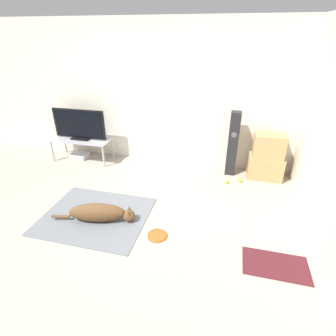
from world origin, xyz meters
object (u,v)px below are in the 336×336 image
at_px(tv, 79,125).
at_px(tennis_ball_near_speaker, 227,182).
at_px(floor_speaker, 233,144).
at_px(tv_stand, 82,141).
at_px(cardboard_box_lower, 265,167).
at_px(dog, 100,213).
at_px(tennis_ball_by_boxes, 240,180).
at_px(frisbee, 157,235).
at_px(cardboard_box_upper, 269,146).
at_px(game_console, 79,156).

bearing_deg(tv, tennis_ball_near_speaker, -6.02).
height_order(floor_speaker, tv, floor_speaker).
bearing_deg(tv_stand, cardboard_box_lower, 1.58).
xyz_separation_m(floor_speaker, tv, (-2.89, -0.10, 0.15)).
height_order(dog, tennis_ball_by_boxes, dog).
bearing_deg(floor_speaker, dog, -132.10).
distance_m(frisbee, cardboard_box_upper, 2.46).
height_order(dog, game_console, dog).
relative_size(frisbee, tennis_ball_near_speaker, 3.78).
relative_size(cardboard_box_lower, tv, 0.55).
distance_m(cardboard_box_lower, floor_speaker, 0.70).
relative_size(dog, tv, 1.06).
bearing_deg(tv, floor_speaker, 1.92).
bearing_deg(dog, tv_stand, 125.56).
bearing_deg(cardboard_box_upper, dog, -141.00).
distance_m(dog, tennis_ball_by_boxes, 2.41).
bearing_deg(tennis_ball_near_speaker, floor_speaker, 85.80).
bearing_deg(cardboard_box_lower, tennis_ball_by_boxes, -144.63).
height_order(tv_stand, tennis_ball_near_speaker, tv_stand).
relative_size(frisbee, cardboard_box_upper, 0.50).
relative_size(tv_stand, game_console, 3.33).
distance_m(dog, game_console, 2.24).
height_order(cardboard_box_upper, tennis_ball_near_speaker, cardboard_box_upper).
xyz_separation_m(frisbee, cardboard_box_upper, (1.42, 1.93, 0.59)).
height_order(cardboard_box_lower, game_console, cardboard_box_lower).
xyz_separation_m(tv_stand, tennis_ball_by_boxes, (3.08, -0.19, -0.36)).
height_order(cardboard_box_lower, tv_stand, tv_stand).
height_order(cardboard_box_lower, tv, tv).
bearing_deg(cardboard_box_upper, floor_speaker, 179.05).
relative_size(cardboard_box_lower, tennis_ball_near_speaker, 8.81).
relative_size(cardboard_box_upper, tennis_ball_by_boxes, 7.63).
height_order(cardboard_box_upper, tv, tv).
xyz_separation_m(frisbee, tennis_ball_near_speaker, (0.79, 1.54, 0.02)).
xyz_separation_m(dog, cardboard_box_lower, (2.25, 1.83, 0.06)).
bearing_deg(cardboard_box_upper, tv, -178.57).
distance_m(dog, cardboard_box_lower, 2.90).
relative_size(frisbee, floor_speaker, 0.22).
xyz_separation_m(cardboard_box_upper, tv_stand, (-3.49, -0.09, -0.21)).
height_order(tennis_ball_near_speaker, game_console, game_console).
xyz_separation_m(tennis_ball_by_boxes, tennis_ball_near_speaker, (-0.22, -0.11, 0.00)).
relative_size(floor_speaker, tv_stand, 0.99).
bearing_deg(tv, tennis_ball_by_boxes, -3.55).
distance_m(cardboard_box_upper, tv, 3.49).
height_order(tv, tennis_ball_by_boxes, tv).
bearing_deg(tennis_ball_near_speaker, frisbee, -117.27).
distance_m(cardboard_box_upper, floor_speaker, 0.60).
height_order(frisbee, tennis_ball_near_speaker, tennis_ball_near_speaker).
bearing_deg(tv, cardboard_box_lower, 1.53).
relative_size(floor_speaker, tennis_ball_near_speaker, 17.34).
distance_m(cardboard_box_lower, tv_stand, 3.49).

